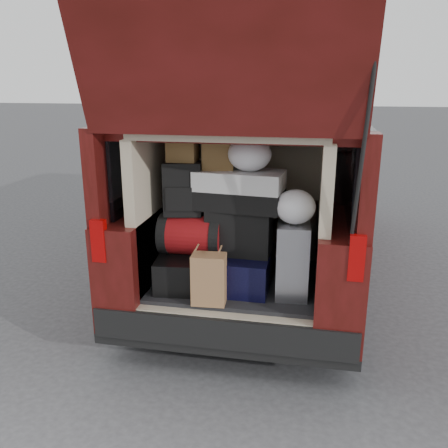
{
  "coord_description": "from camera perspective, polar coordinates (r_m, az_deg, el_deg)",
  "views": [
    {
      "loc": [
        0.58,
        -3.2,
        2.08
      ],
      "look_at": [
        -0.09,
        0.2,
        1.03
      ],
      "focal_mm": 38.0,
      "sensor_mm": 36.0,
      "label": 1
    }
  ],
  "objects": [
    {
      "name": "ground",
      "position": [
        3.86,
        0.71,
        -15.71
      ],
      "size": [
        80.0,
        80.0,
        0.0
      ],
      "primitive_type": "plane",
      "color": "#37373A",
      "rests_on": "ground"
    },
    {
      "name": "black_soft_case",
      "position": [
        3.6,
        1.87,
        -0.83
      ],
      "size": [
        0.49,
        0.3,
        0.34
      ],
      "primitive_type": "cube",
      "rotation": [
        0.0,
        0.0,
        -0.03
      ],
      "color": "black",
      "rests_on": "navy_hardshell"
    },
    {
      "name": "kraft_bag",
      "position": [
        3.37,
        -1.83,
        -6.65
      ],
      "size": [
        0.25,
        0.17,
        0.37
      ],
      "primitive_type": "cube",
      "rotation": [
        0.0,
        0.0,
        0.06
      ],
      "color": "#AB744D",
      "rests_on": "load_floor"
    },
    {
      "name": "backpack",
      "position": [
        3.56,
        -5.01,
        4.24
      ],
      "size": [
        0.31,
        0.22,
        0.4
      ],
      "primitive_type": "cube",
      "rotation": [
        0.0,
        0.0,
        0.19
      ],
      "color": "black",
      "rests_on": "red_duffel"
    },
    {
      "name": "twotone_duffel",
      "position": [
        3.52,
        1.88,
        4.12
      ],
      "size": [
        0.67,
        0.4,
        0.29
      ],
      "primitive_type": "cube",
      "rotation": [
        0.0,
        0.0,
        -0.1
      ],
      "color": "silver",
      "rests_on": "black_soft_case"
    },
    {
      "name": "plastic_bag_center",
      "position": [
        3.45,
        3.11,
        8.42
      ],
      "size": [
        0.35,
        0.33,
        0.25
      ],
      "primitive_type": "ellipsoid",
      "rotation": [
        0.0,
        0.0,
        0.11
      ],
      "color": "white",
      "rests_on": "twotone_duffel"
    },
    {
      "name": "load_floor",
      "position": [
        3.96,
        1.45,
        -10.24
      ],
      "size": [
        1.24,
        1.05,
        0.55
      ],
      "primitive_type": "cube",
      "color": "black",
      "rests_on": "ground"
    },
    {
      "name": "grocery_sack_upper",
      "position": [
        3.55,
        -0.73,
        8.48
      ],
      "size": [
        0.26,
        0.22,
        0.23
      ],
      "primitive_type": "cube",
      "rotation": [
        0.0,
        0.0,
        0.15
      ],
      "color": "brown",
      "rests_on": "twotone_duffel"
    },
    {
      "name": "silver_roller",
      "position": [
        3.52,
        8.24,
        -4.12
      ],
      "size": [
        0.25,
        0.38,
        0.55
      ],
      "primitive_type": "cube",
      "rotation": [
        0.0,
        0.0,
        0.05
      ],
      "color": "silver",
      "rests_on": "load_floor"
    },
    {
      "name": "grocery_sack_lower",
      "position": [
        3.55,
        -5.02,
        9.08
      ],
      "size": [
        0.22,
        0.18,
        0.19
      ],
      "primitive_type": "cube",
      "rotation": [
        0.0,
        0.0,
        0.01
      ],
      "color": "brown",
      "rests_on": "backpack"
    },
    {
      "name": "navy_hardshell",
      "position": [
        3.7,
        1.81,
        -5.33
      ],
      "size": [
        0.5,
        0.61,
        0.26
      ],
      "primitive_type": "cube",
      "rotation": [
        0.0,
        0.0,
        -0.02
      ],
      "color": "black",
      "rests_on": "load_floor"
    },
    {
      "name": "minivan",
      "position": [
        5.22,
        4.42,
        3.89
      ],
      "size": [
        1.9,
        5.35,
        2.77
      ],
      "color": "black",
      "rests_on": "ground"
    },
    {
      "name": "red_duffel",
      "position": [
        3.63,
        -3.97,
        -1.28
      ],
      "size": [
        0.47,
        0.31,
        0.31
      ],
      "primitive_type": "cube",
      "rotation": [
        0.0,
        0.0,
        0.01
      ],
      "color": "maroon",
      "rests_on": "black_hardshell"
    },
    {
      "name": "black_hardshell",
      "position": [
        3.74,
        -4.25,
        -5.23
      ],
      "size": [
        0.51,
        0.65,
        0.24
      ],
      "primitive_type": "cube",
      "rotation": [
        0.0,
        0.0,
        0.1
      ],
      "color": "black",
      "rests_on": "load_floor"
    },
    {
      "name": "plastic_bag_right",
      "position": [
        3.37,
        8.58,
        2.06
      ],
      "size": [
        0.3,
        0.28,
        0.25
      ],
      "primitive_type": "ellipsoid",
      "rotation": [
        0.0,
        0.0,
        0.07
      ],
      "color": "white",
      "rests_on": "silver_roller"
    }
  ]
}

